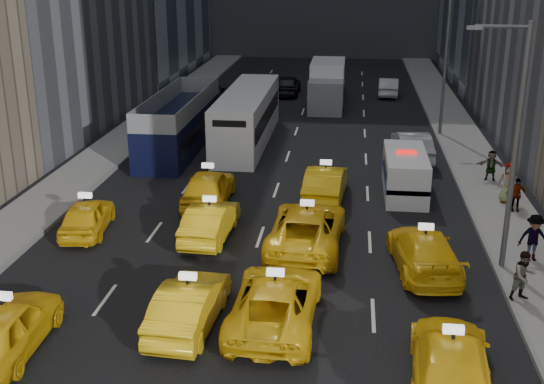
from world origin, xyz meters
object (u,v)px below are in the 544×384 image
Objects in this scene: double_decker at (179,122)px; city_bus at (247,117)px; box_truck at (327,85)px; nypd_van at (405,174)px.

double_decker reaches higher than city_bus.
double_decker is 1.53× the size of box_truck.
nypd_van is at bearing -19.86° from double_decker.
double_decker is at bearing 154.57° from nypd_van.
double_decker is 4.27m from city_bus.
box_truck is at bearing 68.97° from city_bus.
box_truck is (4.47, 11.06, 0.07)m from city_bus.
city_bus is at bearing -118.11° from box_truck.
box_truck reaches higher than nypd_van.
nypd_van is 14.50m from double_decker.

